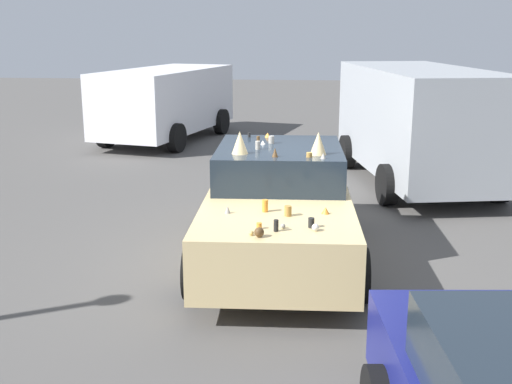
% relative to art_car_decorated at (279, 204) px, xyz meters
% --- Properties ---
extents(ground_plane, '(60.00, 60.00, 0.00)m').
position_rel_art_car_decorated_xyz_m(ground_plane, '(-0.07, -0.00, -0.73)').
color(ground_plane, '#514F4C').
extents(art_car_decorated, '(4.53, 2.21, 1.73)m').
position_rel_art_car_decorated_xyz_m(art_car_decorated, '(0.00, 0.00, 0.00)').
color(art_car_decorated, '#D8BC7F').
rests_on(art_car_decorated, ground).
extents(parked_van_near_right, '(5.28, 3.03, 1.93)m').
position_rel_art_car_decorated_xyz_m(parked_van_near_right, '(8.85, 3.62, 0.37)').
color(parked_van_near_right, silver).
rests_on(parked_van_near_right, ground).
extents(parked_van_far_left, '(5.35, 2.93, 2.25)m').
position_rel_art_car_decorated_xyz_m(parked_van_far_left, '(4.43, -2.42, 0.53)').
color(parked_van_far_left, '#9EA3A8').
rests_on(parked_van_far_left, ground).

